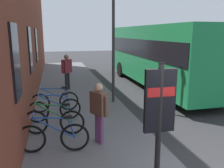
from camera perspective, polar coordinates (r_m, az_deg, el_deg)
name	(u,v)px	position (r m, az deg, el deg)	size (l,w,h in m)	color
ground	(142,102)	(10.46, 7.29, -4.39)	(60.00, 60.00, 0.00)	#2D2D30
sidewalk_pavement	(75,94)	(11.72, -8.99, -2.30)	(24.00, 3.50, 0.12)	slate
station_facade	(27,7)	(12.41, -20.02, 17.11)	(22.00, 0.65, 8.36)	brown
bicycle_beside_lamp	(53,137)	(6.03, -14.04, -12.40)	(0.48, 1.76, 0.97)	black
bicycle_far_end	(54,121)	(7.01, -13.88, -8.81)	(0.59, 1.73, 0.97)	black
bicycle_nearest_sign	(55,109)	(8.04, -13.77, -6.04)	(0.48, 1.77, 0.97)	black
bicycle_leaning_wall	(55,101)	(8.97, -13.72, -4.11)	(0.48, 1.77, 0.97)	black
transit_info_sign	(160,109)	(4.10, 11.47, -6.09)	(0.10, 0.55, 2.40)	black
city_bus	(158,52)	(13.48, 11.08, 7.55)	(10.51, 2.67, 3.35)	#1E8C4C
pedestrian_by_facade	(99,107)	(6.12, -3.20, -5.59)	(0.55, 0.44, 1.63)	#723F72
pedestrian_crossing_street	(67,68)	(12.16, -10.92, 3.75)	(0.55, 0.55, 1.80)	#26262D
street_lamp	(113,22)	(9.65, 0.34, 14.82)	(0.28, 0.28, 5.60)	#333338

